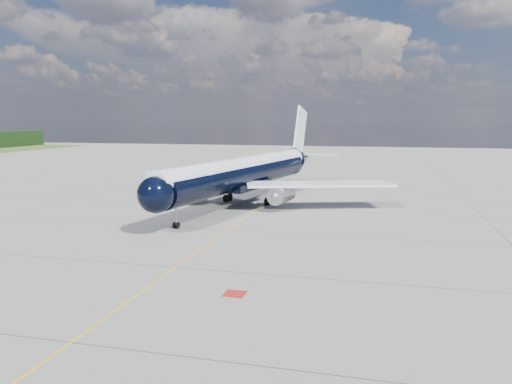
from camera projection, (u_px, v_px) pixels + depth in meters
ground at (267, 202)px, 76.44m from camera, size 320.00×320.00×0.00m
taxiway_centerline at (259, 208)px, 71.64m from camera, size 0.16×160.00×0.01m
red_marking at (235, 294)px, 36.42m from camera, size 1.60×1.60×0.01m
main_airliner at (247, 172)px, 74.69m from camera, size 42.57×52.40×15.22m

